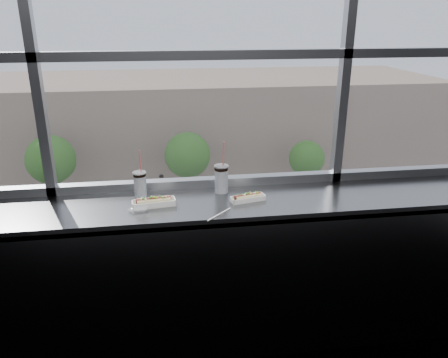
{
  "coord_description": "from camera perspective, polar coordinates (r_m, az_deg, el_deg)",
  "views": [
    {
      "loc": [
        -0.24,
        -1.37,
        2.23
      ],
      "look_at": [
        0.13,
        1.23,
        1.25
      ],
      "focal_mm": 35.0,
      "sensor_mm": 36.0,
      "label": 1
    }
  ],
  "objects": [
    {
      "name": "soda_cup_right",
      "position": [
        2.96,
        -0.34,
        0.21
      ],
      "size": [
        0.1,
        0.1,
        0.36
      ],
      "color": "white",
      "rests_on": "counter"
    },
    {
      "name": "plaza_ground",
      "position": [
        48.23,
        -7.68,
        4.36
      ],
      "size": [
        120.0,
        120.0,
        0.0
      ],
      "primitive_type": "plane",
      "color": "#A6A5A4",
      "rests_on": "ground"
    },
    {
      "name": "hotdog_tray_right",
      "position": [
        2.85,
        3.13,
        -2.43
      ],
      "size": [
        0.24,
        0.12,
        0.06
      ],
      "rotation": [
        0.0,
        0.0,
        0.22
      ],
      "color": "white",
      "rests_on": "counter"
    },
    {
      "name": "car_near_e",
      "position": [
        25.9,
        23.21,
        -9.34
      ],
      "size": [
        2.72,
        6.19,
        2.04
      ],
      "primitive_type": "imported",
      "rotation": [
        0.0,
        0.0,
        1.6
      ],
      "color": "#4060A8",
      "rests_on": "street_asphalt"
    },
    {
      "name": "car_far_c",
      "position": [
        31.66,
        13.76,
        -2.75
      ],
      "size": [
        2.74,
        6.11,
        2.01
      ],
      "primitive_type": "imported",
      "rotation": [
        0.0,
        0.0,
        1.53
      ],
      "color": "#B3B3B3",
      "rests_on": "street_asphalt"
    },
    {
      "name": "car_far_b",
      "position": [
        29.72,
        -0.04,
        -3.5
      ],
      "size": [
        3.39,
        6.83,
        2.19
      ],
      "primitive_type": "imported",
      "rotation": [
        0.0,
        0.0,
        1.47
      ],
      "color": "maroon",
      "rests_on": "street_asphalt"
    },
    {
      "name": "tree_right",
      "position": [
        34.34,
        10.75,
        2.66
      ],
      "size": [
        2.77,
        2.77,
        4.33
      ],
      "color": "#47382B",
      "rests_on": "far_sidewalk"
    },
    {
      "name": "tree_left",
      "position": [
        33.27,
        -21.68,
        2.35
      ],
      "size": [
        3.5,
        3.5,
        5.47
      ],
      "color": "#47382B",
      "rests_on": "far_sidewalk"
    },
    {
      "name": "pedestrian_d",
      "position": [
        33.96,
        11.3,
        -1.03
      ],
      "size": [
        0.65,
        0.86,
        1.94
      ],
      "primitive_type": "imported",
      "rotation": [
        0.0,
        0.0,
        4.71
      ],
      "color": "#66605B",
      "rests_on": "far_sidewalk"
    },
    {
      "name": "tree_center",
      "position": [
        32.39,
        -4.79,
        3.12
      ],
      "size": [
        3.41,
        3.41,
        5.33
      ],
      "color": "#47382B",
      "rests_on": "far_sidewalk"
    },
    {
      "name": "far_sidewalk",
      "position": [
        33.58,
        -7.19,
        -2.86
      ],
      "size": [
        80.0,
        6.0,
        0.04
      ],
      "primitive_type": "cube",
      "color": "#A6A5A4",
      "rests_on": "plaza_ground"
    },
    {
      "name": "pedestrian_a",
      "position": [
        33.59,
        -15.59,
        -1.43
      ],
      "size": [
        0.97,
        0.73,
        2.18
      ],
      "primitive_type": "imported",
      "rotation": [
        0.0,
        0.0,
        3.14
      ],
      "color": "#66605B",
      "rests_on": "far_sidewalk"
    },
    {
      "name": "hotdog_tray_left",
      "position": [
        2.8,
        -9.15,
        -2.98
      ],
      "size": [
        0.28,
        0.12,
        0.07
      ],
      "rotation": [
        0.0,
        0.0,
        0.12
      ],
      "color": "white",
      "rests_on": "counter"
    },
    {
      "name": "car_near_b",
      "position": [
        23.38,
        -23.89,
        -12.74
      ],
      "size": [
        3.03,
        6.45,
        2.1
      ],
      "primitive_type": "imported",
      "rotation": [
        0.0,
        0.0,
        1.64
      ],
      "color": "black",
      "rests_on": "street_asphalt"
    },
    {
      "name": "wrapper",
      "position": [
        2.75,
        -11.15,
        -3.88
      ],
      "size": [
        0.11,
        0.08,
        0.03
      ],
      "primitive_type": "ellipsoid",
      "color": "silver",
      "rests_on": "counter"
    },
    {
      "name": "counter_fascia",
      "position": [
        2.89,
        -1.95,
        -15.03
      ],
      "size": [
        6.0,
        0.04,
        1.04
      ],
      "primitive_type": "cube",
      "color": "slate",
      "rests_on": "ground"
    },
    {
      "name": "car_near_d",
      "position": [
        23.8,
        12.73,
        -10.72
      ],
      "size": [
        3.1,
        6.46,
        2.09
      ],
      "primitive_type": "imported",
      "rotation": [
        0.0,
        0.0,
        1.65
      ],
      "color": "white",
      "rests_on": "street_asphalt"
    },
    {
      "name": "car_near_c",
      "position": [
        22.52,
        -1.58,
        -12.02
      ],
      "size": [
        3.06,
        6.61,
        2.15
      ],
      "primitive_type": "imported",
      "rotation": [
        0.0,
        0.0,
        1.63
      ],
      "color": "#672A0B",
      "rests_on": "street_asphalt"
    },
    {
      "name": "soda_cup_left",
      "position": [
        2.94,
        -10.91,
        -0.51
      ],
      "size": [
        0.09,
        0.09,
        0.33
      ],
      "color": "white",
      "rests_on": "counter"
    },
    {
      "name": "wall_back_lower",
      "position": [
        3.34,
        -2.99,
        -9.78
      ],
      "size": [
        6.0,
        0.0,
        6.0
      ],
      "primitive_type": "plane",
      "rotation": [
        1.57,
        0.0,
        0.0
      ],
      "color": "black",
      "rests_on": "ground"
    },
    {
      "name": "far_building",
      "position": [
        41.9,
        -7.79,
        7.56
      ],
      "size": [
        50.0,
        14.0,
        8.0
      ],
      "primitive_type": "cube",
      "color": "gray",
      "rests_on": "plaza_ground"
    },
    {
      "name": "street_asphalt",
      "position": [
        26.41,
        -6.72,
        -9.67
      ],
      "size": [
        80.0,
        10.0,
        0.06
      ],
      "primitive_type": "cube",
      "color": "black",
      "rests_on": "plaza_ground"
    },
    {
      "name": "pedestrian_b",
      "position": [
        34.08,
        -8.06,
        -0.57
      ],
      "size": [
        0.95,
        0.72,
        2.15
      ],
      "primitive_type": "imported",
      "color": "#66605B",
      "rests_on": "far_sidewalk"
    },
    {
      "name": "window_mullions",
      "position": [
        2.89,
        -3.67,
        21.81
      ],
      "size": [
        6.0,
        0.08,
        2.4
      ],
      "primitive_type": null,
      "color": "gray",
      "rests_on": "ground"
    },
    {
      "name": "counter",
      "position": [
        2.86,
        -2.65,
        -3.52
      ],
      "size": [
        6.0,
        0.55,
        0.06
      ],
      "primitive_type": "cube",
      "color": "slate",
      "rests_on": "ground"
    },
    {
      "name": "pedestrian_c",
      "position": [
        33.41,
        -1.42,
        -1.0
      ],
      "size": [
        0.65,
        0.86,
        1.94
      ],
      "primitive_type": "imported",
      "rotation": [
        0.0,
        0.0,
        4.71
      ],
      "color": "#66605B",
      "rests_on": "far_sidewalk"
    },
    {
      "name": "loose_straw",
      "position": [
        2.65,
        -0.65,
        -4.64
      ],
      "size": [
        0.16,
        0.16,
        0.01
      ],
      "primitive_type": "cylinder",
      "rotation": [
        0.0,
        1.57,
        0.78
      ],
      "color": "white",
      "rests_on": "counter"
    },
    {
      "name": "window_glass",
      "position": [
        2.91,
        -3.7,
        21.8
      ],
      "size": [
        6.0,
        0.0,
        6.0
      ],
      "primitive_type": "plane",
      "rotation": [
        1.57,
        0.0,
        0.0
      ],
      "color": "silver",
      "rests_on": "ground"
    }
  ]
}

